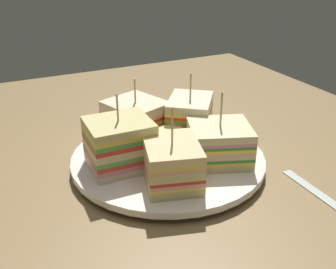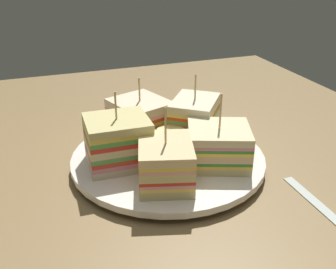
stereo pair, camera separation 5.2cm
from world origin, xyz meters
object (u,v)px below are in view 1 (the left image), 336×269
(sandwich_wedge_2, at_px, (121,145))
(sandwich_wedge_3, at_px, (172,163))
(sandwich_wedge_1, at_px, (136,121))
(chip_pile, at_px, (168,140))
(plate, at_px, (168,159))
(sandwich_wedge_0, at_px, (190,118))
(sandwich_wedge_4, at_px, (219,143))

(sandwich_wedge_2, bearing_deg, sandwich_wedge_3, -52.80)
(sandwich_wedge_1, distance_m, chip_pile, 0.06)
(plate, height_order, sandwich_wedge_0, sandwich_wedge_0)
(sandwich_wedge_1, relative_size, sandwich_wedge_2, 0.99)
(sandwich_wedge_1, distance_m, sandwich_wedge_2, 0.08)
(sandwich_wedge_4, xyz_separation_m, chip_pile, (-0.05, -0.05, -0.01))
(plate, relative_size, sandwich_wedge_1, 2.67)
(plate, bearing_deg, chip_pile, 151.05)
(sandwich_wedge_2, bearing_deg, sandwich_wedge_1, 56.33)
(sandwich_wedge_4, bearing_deg, sandwich_wedge_3, 36.27)
(sandwich_wedge_3, bearing_deg, plate, -5.98)
(sandwich_wedge_4, bearing_deg, sandwich_wedge_2, 3.98)
(sandwich_wedge_4, bearing_deg, chip_pile, -25.71)
(sandwich_wedge_2, height_order, sandwich_wedge_4, sandwich_wedge_2)
(sandwich_wedge_2, bearing_deg, plate, 4.75)
(plate, height_order, chip_pile, chip_pile)
(sandwich_wedge_0, distance_m, chip_pile, 0.06)
(chip_pile, bearing_deg, sandwich_wedge_3, -23.10)
(sandwich_wedge_2, xyz_separation_m, sandwich_wedge_3, (0.06, 0.04, -0.01))
(plate, bearing_deg, sandwich_wedge_2, -86.75)
(sandwich_wedge_3, xyz_separation_m, chip_pile, (-0.07, 0.03, -0.01))
(sandwich_wedge_0, relative_size, sandwich_wedge_3, 1.02)
(sandwich_wedge_0, height_order, sandwich_wedge_3, same)
(sandwich_wedge_4, distance_m, chip_pile, 0.07)
(plate, xyz_separation_m, sandwich_wedge_1, (-0.06, -0.02, 0.03))
(sandwich_wedge_1, height_order, chip_pile, sandwich_wedge_1)
(sandwich_wedge_1, xyz_separation_m, sandwich_wedge_3, (0.12, -0.01, -0.00))
(sandwich_wedge_1, xyz_separation_m, sandwich_wedge_2, (0.07, -0.05, 0.00))
(sandwich_wedge_0, relative_size, sandwich_wedge_1, 1.01)
(sandwich_wedge_3, distance_m, chip_pile, 0.08)
(sandwich_wedge_0, xyz_separation_m, sandwich_wedge_3, (0.10, -0.08, -0.00))
(sandwich_wedge_1, bearing_deg, sandwich_wedge_3, -22.41)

